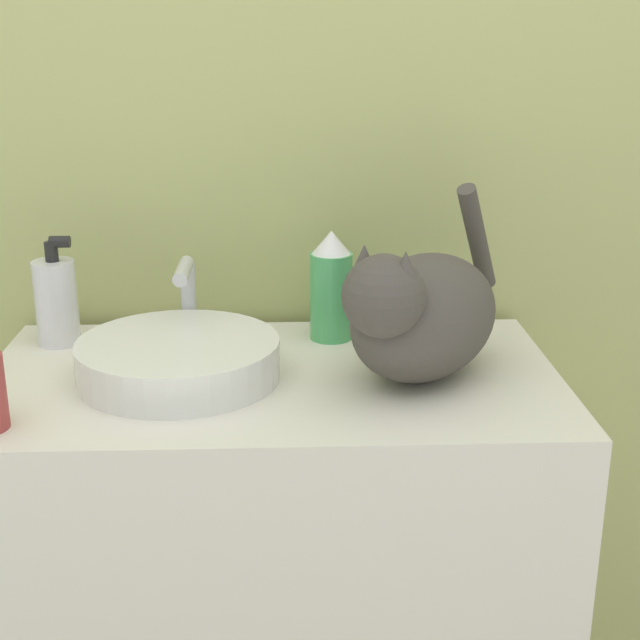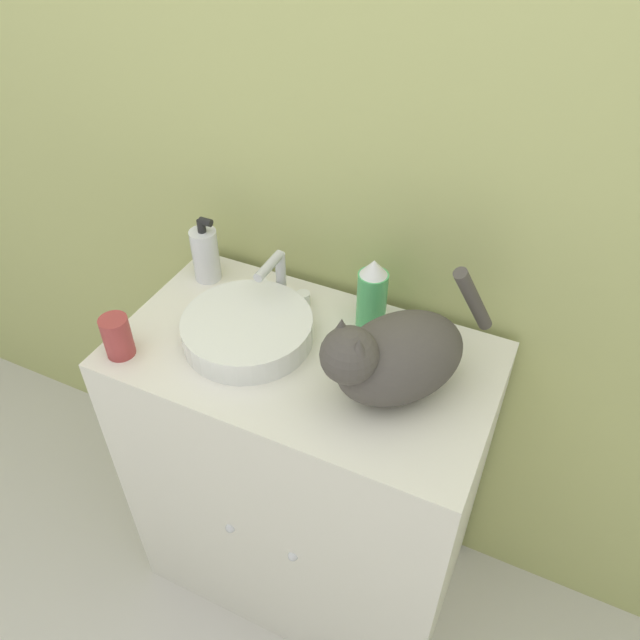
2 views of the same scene
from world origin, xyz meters
TOP-DOWN VIEW (x-y plane):
  - wall_back at (0.00, 0.51)m, footprint 6.00×0.05m
  - vanity_cabinet at (0.00, 0.23)m, footprint 0.82×0.48m
  - sink_basin at (-0.13, 0.22)m, footprint 0.28×0.28m
  - faucet at (-0.13, 0.37)m, footprint 0.14×0.12m
  - cat at (0.21, 0.21)m, footprint 0.30×0.35m
  - soap_bottle at (-0.33, 0.38)m, footprint 0.06×0.06m
  - spray_bottle at (0.09, 0.38)m, footprint 0.07×0.07m

SIDE VIEW (x-z plane):
  - vanity_cabinet at x=0.00m, z-range 0.00..0.88m
  - sink_basin at x=-0.13m, z-range 0.88..0.93m
  - faucet at x=-0.13m, z-range 0.87..1.01m
  - soap_bottle at x=-0.33m, z-range 0.86..1.03m
  - spray_bottle at x=0.09m, z-range 0.87..1.05m
  - cat at x=0.21m, z-range 0.85..1.10m
  - wall_back at x=0.00m, z-range 0.00..2.50m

